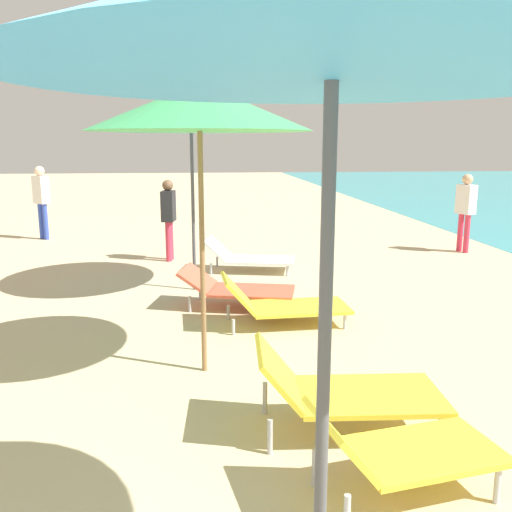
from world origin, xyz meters
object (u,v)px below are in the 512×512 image
lounger_farthest_shoreside (248,257)px  person_walking_mid (169,213)px  lounger_second_inland (342,389)px  lounger_farthest_inland (236,288)px  lounger_nearest_shoreside (400,449)px  person_walking_far (466,205)px  lounger_second_shoreside (281,303)px  umbrella_nearest (333,15)px  umbrella_second (199,108)px  umbrella_farthest (191,108)px  person_walking_near (41,195)px

lounger_farthest_shoreside → person_walking_mid: person_walking_mid is taller
lounger_second_inland → lounger_farthest_inland: lounger_second_inland is taller
lounger_nearest_shoreside → person_walking_far: bearing=50.8°
lounger_second_shoreside → lounger_farthest_inland: (-0.50, 0.77, 0.01)m
lounger_farthest_shoreside → person_walking_far: person_walking_far is taller
umbrella_nearest → lounger_second_inland: (0.61, 1.94, -2.24)m
person_walking_mid → lounger_second_shoreside: bearing=-59.8°
umbrella_second → lounger_farthest_inland: (0.45, 2.06, -2.22)m
lounger_second_shoreside → lounger_farthest_shoreside: 2.88m
umbrella_farthest → lounger_second_inland: bearing=-75.0°
lounger_second_shoreside → lounger_second_inland: (0.09, -2.55, 0.07)m
umbrella_second → lounger_second_shoreside: umbrella_second is taller
umbrella_farthest → person_walking_far: (5.43, 2.38, -1.71)m
lounger_farthest_shoreside → umbrella_second: bearing=-88.7°
lounger_second_shoreside → person_walking_mid: (-1.55, 3.93, 0.64)m
lounger_nearest_shoreside → umbrella_second: bearing=109.6°
lounger_farthest_shoreside → lounger_farthest_inland: size_ratio=1.00×
lounger_farthest_shoreside → umbrella_farthest: bearing=-117.0°
lounger_second_shoreside → person_walking_far: 6.05m
umbrella_nearest → lounger_nearest_shoreside: size_ratio=2.23×
umbrella_nearest → umbrella_farthest: bearing=94.9°
lounger_farthest_inland → person_walking_near: bearing=138.2°
lounger_farthest_shoreside → lounger_farthest_inland: 2.13m
lounger_farthest_shoreside → person_walking_near: 5.81m
umbrella_nearest → umbrella_second: size_ratio=1.03×
lounger_nearest_shoreside → umbrella_farthest: bearing=94.0°
lounger_second_shoreside → lounger_farthest_shoreside: size_ratio=0.96×
lounger_second_shoreside → lounger_farthest_inland: size_ratio=0.96×
umbrella_farthest → lounger_nearest_shoreside: bearing=-75.6°
umbrella_second → lounger_farthest_shoreside: bearing=79.2°
lounger_farthest_shoreside → person_walking_near: person_walking_near is taller
lounger_nearest_shoreside → lounger_second_shoreside: size_ratio=0.82×
person_walking_far → umbrella_nearest: bearing=-140.0°
umbrella_nearest → person_walking_mid: 8.64m
person_walking_near → person_walking_far: size_ratio=1.06×
lounger_nearest_shoreside → person_walking_near: person_walking_near is taller
person_walking_near → lounger_farthest_inland: bearing=76.3°
lounger_nearest_shoreside → umbrella_farthest: (-1.31, 5.12, 2.35)m
lounger_nearest_shoreside → umbrella_second: 3.23m
lounger_second_inland → lounger_farthest_inland: size_ratio=0.89×
lounger_second_inland → person_walking_near: bearing=120.4°
umbrella_nearest → lounger_nearest_shoreside: umbrella_nearest is taller
lounger_second_shoreside → person_walking_far: bearing=40.7°
umbrella_nearest → lounger_nearest_shoreside: 2.65m
umbrella_farthest → lounger_farthest_inland: 2.65m
lounger_nearest_shoreside → person_walking_mid: person_walking_mid is taller
lounger_nearest_shoreside → lounger_farthest_shoreside: lounger_nearest_shoreside is taller
person_walking_near → umbrella_nearest: bearing=61.4°
umbrella_nearest → lounger_second_shoreside: umbrella_nearest is taller
lounger_farthest_inland → lounger_nearest_shoreside: bearing=-66.5°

